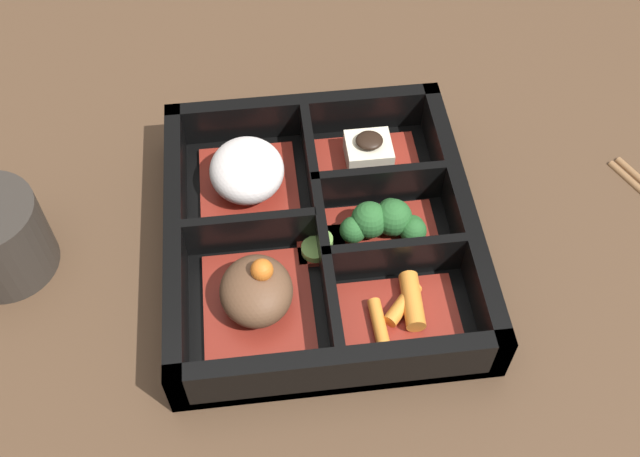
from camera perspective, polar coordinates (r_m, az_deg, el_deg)
ground_plane at (r=0.64m, az=0.00°, el=-1.35°), size 3.00×3.00×0.00m
bento_base at (r=0.63m, az=0.00°, el=-1.08°), size 0.27×0.25×0.01m
bento_rim at (r=0.62m, az=0.20°, el=-0.01°), size 0.27×0.25×0.05m
bowl_stew at (r=0.58m, az=-4.83°, el=-4.97°), size 0.10×0.09×0.05m
bowl_rice at (r=0.65m, az=-5.56°, el=4.17°), size 0.10×0.09×0.05m
bowl_carrots at (r=0.59m, az=6.15°, el=-6.20°), size 0.06×0.09×0.02m
bowl_greens at (r=0.62m, az=4.96°, el=0.36°), size 0.06×0.09×0.04m
bowl_tofu at (r=0.67m, az=3.69°, el=5.55°), size 0.06×0.09×0.04m
bowl_pickles at (r=0.62m, az=-0.13°, el=-1.33°), size 0.04×0.04×0.01m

